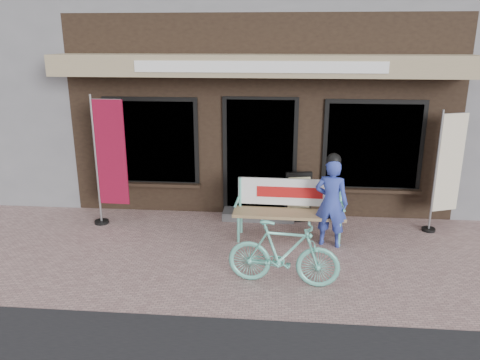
# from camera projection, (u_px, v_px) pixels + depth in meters

# --- Properties ---
(ground) EXTENTS (70.00, 70.00, 0.00)m
(ground) POSITION_uv_depth(u_px,v_px,m) (252.00, 262.00, 6.95)
(ground) COLOR #A5837E
(ground) RESTS_ON ground
(storefront) EXTENTS (7.00, 6.77, 6.00)m
(storefront) POSITION_uv_depth(u_px,v_px,m) (267.00, 47.00, 10.81)
(storefront) COLOR black
(storefront) RESTS_ON ground
(bench) EXTENTS (1.82, 0.51, 0.98)m
(bench) POSITION_uv_depth(u_px,v_px,m) (289.00, 205.00, 7.64)
(bench) COLOR #67C9B5
(bench) RESTS_ON ground
(person) EXTENTS (0.60, 0.48, 1.51)m
(person) POSITION_uv_depth(u_px,v_px,m) (331.00, 201.00, 7.30)
(person) COLOR #3042A7
(person) RESTS_ON ground
(bicycle) EXTENTS (1.53, 0.59, 0.90)m
(bicycle) POSITION_uv_depth(u_px,v_px,m) (284.00, 253.00, 6.19)
(bicycle) COLOR #67C9B5
(bicycle) RESTS_ON ground
(nobori_red) EXTENTS (0.67, 0.26, 2.29)m
(nobori_red) POSITION_uv_depth(u_px,v_px,m) (109.00, 160.00, 8.02)
(nobori_red) COLOR gray
(nobori_red) RESTS_ON ground
(nobori_cream) EXTENTS (0.61, 0.33, 2.09)m
(nobori_cream) POSITION_uv_depth(u_px,v_px,m) (447.00, 170.00, 7.80)
(nobori_cream) COLOR gray
(nobori_cream) RESTS_ON ground
(menu_stand) EXTENTS (0.47, 0.18, 0.93)m
(menu_stand) POSITION_uv_depth(u_px,v_px,m) (298.00, 197.00, 8.33)
(menu_stand) COLOR black
(menu_stand) RESTS_ON ground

